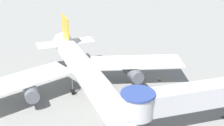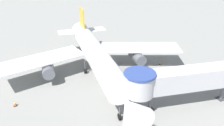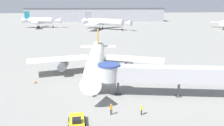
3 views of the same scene
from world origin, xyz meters
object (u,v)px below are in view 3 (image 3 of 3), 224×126
at_px(background_jet_teal_tail, 40,21).
at_px(background_jet_gray_tail, 104,22).
at_px(traffic_cone_starboard_wing, 150,73).
at_px(traffic_cone_port_wing, 35,81).
at_px(pushback_tug_yellow, 77,121).
at_px(main_airplane, 96,59).
at_px(jet_bridge, 154,74).
at_px(ground_crew_marshaller, 111,108).
at_px(ground_crew_wing_walker, 142,109).

relative_size(background_jet_teal_tail, background_jet_gray_tail, 0.83).
relative_size(traffic_cone_starboard_wing, background_jet_teal_tail, 0.03).
bearing_deg(traffic_cone_port_wing, pushback_tug_yellow, -62.39).
distance_m(traffic_cone_starboard_wing, background_jet_teal_tail, 125.28).
height_order(main_airplane, traffic_cone_starboard_wing, main_airplane).
bearing_deg(pushback_tug_yellow, jet_bridge, 30.97).
bearing_deg(background_jet_teal_tail, traffic_cone_starboard_wing, -152.37).
xyz_separation_m(traffic_cone_port_wing, background_jet_teal_tail, (-21.92, 118.52, 4.72)).
bearing_deg(ground_crew_marshaller, pushback_tug_yellow, -151.61).
bearing_deg(traffic_cone_starboard_wing, main_airplane, 179.16).
bearing_deg(pushback_tug_yellow, traffic_cone_starboard_wing, 49.63).
relative_size(ground_crew_wing_walker, background_jet_teal_tail, 0.06).
distance_m(jet_bridge, ground_crew_marshaller, 11.17).
xyz_separation_m(main_airplane, background_jet_gray_tail, (9.97, 99.77, 0.90)).
bearing_deg(background_jet_teal_tail, jet_bridge, -155.61).
xyz_separation_m(main_airplane, traffic_cone_port_wing, (-13.36, -3.23, -3.72)).
bearing_deg(ground_crew_wing_walker, background_jet_teal_tail, 7.55).
distance_m(traffic_cone_port_wing, ground_crew_marshaller, 21.70).
relative_size(jet_bridge, traffic_cone_starboard_wing, 31.42).
xyz_separation_m(pushback_tug_yellow, background_jet_teal_tail, (-31.58, 136.99, 4.39)).
relative_size(pushback_tug_yellow, traffic_cone_port_wing, 4.88).
bearing_deg(traffic_cone_port_wing, traffic_cone_starboard_wing, 6.57).
xyz_separation_m(pushback_tug_yellow, ground_crew_marshaller, (5.13, 2.61, 0.34)).
distance_m(main_airplane, background_jet_teal_tail, 120.56).
relative_size(main_airplane, background_jet_teal_tail, 1.21).
xyz_separation_m(ground_crew_marshaller, background_jet_gray_tail, (8.54, 118.87, 3.95)).
bearing_deg(background_jet_gray_tail, main_airplane, -147.96).
bearing_deg(traffic_cone_starboard_wing, jet_bridge, -103.85).
bearing_deg(background_jet_teal_tail, main_airplane, -158.08).
xyz_separation_m(ground_crew_marshaller, background_jet_teal_tail, (-36.71, 134.38, 4.05)).
distance_m(main_airplane, jet_bridge, 16.14).
xyz_separation_m(traffic_cone_port_wing, ground_crew_wing_walker, (19.41, -16.46, 0.63)).
distance_m(traffic_cone_port_wing, background_jet_teal_tail, 120.62).
bearing_deg(pushback_tug_yellow, ground_crew_marshaller, 24.54).
distance_m(traffic_cone_starboard_wing, background_jet_gray_tail, 100.12).
distance_m(traffic_cone_starboard_wing, ground_crew_marshaller, 22.21).
xyz_separation_m(main_airplane, background_jet_teal_tail, (-35.27, 115.28, 0.99)).
distance_m(traffic_cone_port_wing, background_jet_gray_tail, 105.72).
distance_m(ground_crew_marshaller, ground_crew_wing_walker, 4.66).
bearing_deg(traffic_cone_starboard_wing, traffic_cone_port_wing, -173.43).
bearing_deg(ground_crew_wing_walker, pushback_tug_yellow, 92.18).
distance_m(traffic_cone_port_wing, traffic_cone_starboard_wing, 26.61).
xyz_separation_m(ground_crew_marshaller, ground_crew_wing_walker, (4.62, -0.60, -0.05)).
bearing_deg(main_airplane, jet_bridge, -46.34).
bearing_deg(jet_bridge, traffic_cone_starboard_wing, 86.87).
height_order(pushback_tug_yellow, traffic_cone_starboard_wing, pushback_tug_yellow).
distance_m(traffic_cone_starboard_wing, ground_crew_wing_walker, 20.74).
distance_m(traffic_cone_port_wing, ground_crew_wing_walker, 25.46).
distance_m(pushback_tug_yellow, background_jet_gray_tail, 122.32).
height_order(ground_crew_marshaller, background_jet_teal_tail, background_jet_teal_tail).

